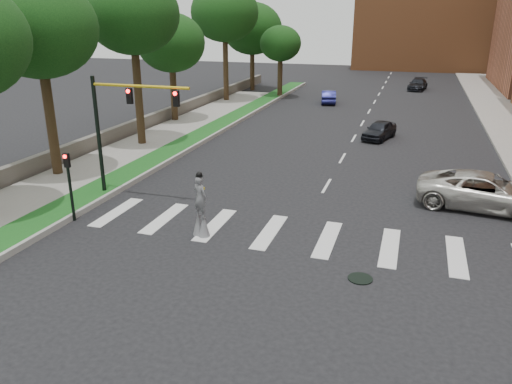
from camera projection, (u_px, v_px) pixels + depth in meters
name	position (u px, v px, depth m)	size (l,w,h in m)	color
ground_plane	(293.00, 245.00, 20.68)	(160.00, 160.00, 0.00)	black
grass_median	(216.00, 127.00, 41.89)	(2.00, 60.00, 0.25)	#154B1A
median_curb	(228.00, 128.00, 41.58)	(0.20, 60.00, 0.28)	#969590
sidewalk_left	(120.00, 155.00, 33.78)	(4.00, 60.00, 0.18)	gray
stone_wall	(168.00, 114.00, 45.11)	(0.50, 56.00, 1.10)	#59534C
manhole	(360.00, 279.00, 18.02)	(0.90, 0.90, 0.04)	black
building_backdrop	(435.00, 15.00, 85.99)	(26.00, 14.00, 18.00)	#AE6336
traffic_signal	(118.00, 119.00, 24.78)	(5.30, 0.23, 6.20)	black
secondary_signal	(69.00, 181.00, 22.53)	(0.25, 0.21, 3.23)	black
stilt_performer	(201.00, 210.00, 21.23)	(0.82, 0.67, 2.88)	black
suv_crossing	(485.00, 191.00, 24.34)	(2.94, 6.37, 1.77)	beige
car_near	(379.00, 130.00, 38.21)	(1.64, 4.08, 1.39)	black
car_mid	(329.00, 97.00, 53.79)	(1.47, 4.21, 1.39)	navy
car_far	(418.00, 84.00, 63.31)	(1.98, 4.86, 1.41)	black
tree_1	(38.00, 28.00, 26.84)	(6.40, 6.40, 11.10)	black
tree_2	(132.00, 14.00, 33.55)	(6.40, 6.40, 11.82)	black
tree_3	(171.00, 43.00, 42.48)	(5.84, 5.84, 9.27)	black
tree_4	(225.00, 13.00, 52.10)	(7.10, 7.10, 12.29)	black
tree_5	(252.00, 29.00, 60.91)	(7.33, 7.33, 10.56)	black
tree_6	(280.00, 44.00, 55.74)	(4.63, 4.63, 7.98)	black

